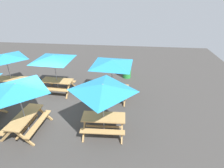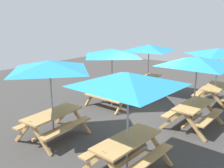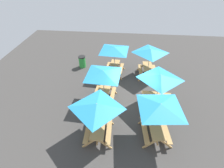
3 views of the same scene
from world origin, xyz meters
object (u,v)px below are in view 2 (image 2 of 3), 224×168
picnic_table_1 (197,66)px  picnic_table_3 (50,71)px  picnic_table_5 (149,51)px  picnic_table_2 (128,87)px  picnic_table_0 (112,57)px  picnic_table_4 (218,56)px

picnic_table_1 → picnic_table_3: (3.22, -3.01, 0.00)m
picnic_table_3 → picnic_table_5: 5.73m
picnic_table_2 → picnic_table_5: bearing=-151.0°
picnic_table_1 → picnic_table_3: bearing=-39.9°
picnic_table_0 → picnic_table_4: size_ratio=1.00×
picnic_table_1 → picnic_table_2: 3.31m
picnic_table_3 → picnic_table_5: size_ratio=0.83×
picnic_table_2 → picnic_table_4: 6.09m
picnic_table_1 → picnic_table_4: same height
picnic_table_2 → picnic_table_4: (-6.08, 0.29, 0.00)m
picnic_table_0 → picnic_table_1: (0.08, 3.33, 0.00)m
picnic_table_4 → picnic_table_5: size_ratio=0.83×
picnic_table_1 → picnic_table_3: 4.41m
picnic_table_0 → picnic_table_1: bearing=1.8°
picnic_table_1 → picnic_table_0: bearing=-88.2°
picnic_table_5 → picnic_table_2: bearing=18.6°
picnic_table_3 → picnic_table_4: size_ratio=1.00×
picnic_table_0 → picnic_table_4: 4.23m
picnic_table_1 → picnic_table_2: size_ratio=1.00×
picnic_table_3 → picnic_table_5: (-5.73, -0.03, 0.00)m
picnic_table_1 → picnic_table_2: bearing=-3.3°
picnic_table_2 → picnic_table_4: bearing=-178.4°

